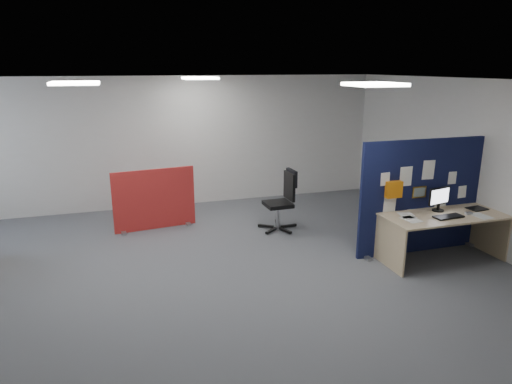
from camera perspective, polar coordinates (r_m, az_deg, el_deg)
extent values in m
plane|color=#54575C|center=(6.74, -6.65, -10.00)|extent=(9.00, 9.00, 0.00)
cube|color=white|center=(6.09, -7.46, 13.61)|extent=(9.00, 7.00, 0.02)
cube|color=silver|center=(9.68, -10.76, 6.08)|extent=(9.00, 0.02, 2.70)
cube|color=silver|center=(3.11, 4.92, -14.20)|extent=(9.00, 0.02, 2.70)
cube|color=silver|center=(8.30, 25.23, 3.34)|extent=(0.02, 7.00, 2.70)
cube|color=white|center=(5.85, 14.59, 12.89)|extent=(0.60, 0.60, 0.04)
cube|color=white|center=(6.52, -21.67, 12.53)|extent=(0.60, 0.60, 0.04)
cube|color=white|center=(8.64, -7.02, 13.94)|extent=(0.60, 0.60, 0.04)
cube|color=black|center=(7.61, 20.12, -0.54)|extent=(2.21, 0.06, 1.82)
cube|color=#97989C|center=(7.38, 13.49, -7.81)|extent=(0.08, 0.30, 0.04)
cube|color=#97989C|center=(8.47, 24.75, -5.79)|extent=(0.08, 0.30, 0.04)
cube|color=white|center=(7.09, 15.85, 1.56)|extent=(0.15, 0.01, 0.20)
cube|color=white|center=(7.28, 18.23, 1.86)|extent=(0.21, 0.01, 0.30)
cube|color=white|center=(7.50, 20.77, 2.60)|extent=(0.21, 0.01, 0.30)
cube|color=white|center=(7.82, 23.33, 1.63)|extent=(0.15, 0.01, 0.20)
cube|color=white|center=(7.25, 16.39, -1.32)|extent=(0.21, 0.01, 0.30)
cube|color=white|center=(7.78, 22.06, -0.81)|extent=(0.21, 0.01, 0.30)
cube|color=white|center=(8.02, 24.37, 0.02)|extent=(0.15, 0.01, 0.20)
cube|color=white|center=(7.57, 18.94, -3.11)|extent=(0.21, 0.01, 0.30)
cube|color=gold|center=(7.50, 19.73, -0.01)|extent=(0.24, 0.01, 0.18)
cube|color=orange|center=(7.16, 16.84, 0.30)|extent=(0.25, 0.10, 0.25)
cube|color=tan|center=(7.43, 22.43, -2.73)|extent=(1.87, 0.83, 0.03)
cube|color=tan|center=(7.02, 16.35, -6.34)|extent=(0.03, 0.77, 0.70)
cube|color=tan|center=(8.13, 27.14, -4.48)|extent=(0.03, 0.77, 0.70)
cube|color=tan|center=(7.76, 20.53, -3.06)|extent=(1.68, 0.02, 0.30)
cylinder|color=black|center=(7.56, 21.78, -2.14)|extent=(0.18, 0.18, 0.02)
cube|color=black|center=(7.55, 21.82, -1.75)|extent=(0.04, 0.03, 0.09)
cube|color=black|center=(7.50, 21.95, -0.46)|extent=(0.42, 0.12, 0.26)
cube|color=white|center=(7.49, 22.05, -0.50)|extent=(0.38, 0.08, 0.22)
cube|color=black|center=(7.30, 22.92, -2.86)|extent=(0.46, 0.21, 0.02)
cube|color=#97989C|center=(7.58, 25.04, -2.42)|extent=(0.10, 0.06, 0.03)
cube|color=black|center=(7.91, 25.90, -1.87)|extent=(0.30, 0.25, 0.01)
cube|color=#AB2E16|center=(8.46, -12.57, -0.89)|extent=(1.48, 0.24, 1.11)
cube|color=#97989C|center=(8.60, -16.29, -4.63)|extent=(0.08, 0.30, 0.04)
cube|color=#97989C|center=(8.68, -8.48, -3.97)|extent=(0.08, 0.30, 0.04)
cube|color=black|center=(8.45, 4.10, -4.24)|extent=(0.30, 0.06, 0.04)
cube|color=black|center=(8.58, 2.61, -3.91)|extent=(0.13, 0.30, 0.04)
cube|color=black|center=(8.42, 1.25, -4.27)|extent=(0.28, 0.21, 0.04)
cube|color=black|center=(8.19, 1.89, -4.85)|extent=(0.27, 0.23, 0.04)
cube|color=black|center=(8.21, 3.70, -4.82)|extent=(0.15, 0.30, 0.04)
cylinder|color=#97989C|center=(8.30, 2.73, -3.05)|extent=(0.06, 0.06, 0.42)
cube|color=black|center=(8.23, 2.75, -1.53)|extent=(0.48, 0.48, 0.07)
cube|color=black|center=(8.22, 4.20, 0.75)|extent=(0.07, 0.42, 0.50)
cube|color=black|center=(8.20, 4.48, 1.79)|extent=(0.08, 0.38, 0.30)
cube|color=white|center=(7.01, 18.83, -3.27)|extent=(0.24, 0.32, 0.00)
cube|color=white|center=(7.19, 18.36, -2.77)|extent=(0.27, 0.34, 0.00)
cube|color=white|center=(7.58, 26.31, -2.70)|extent=(0.23, 0.32, 0.00)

